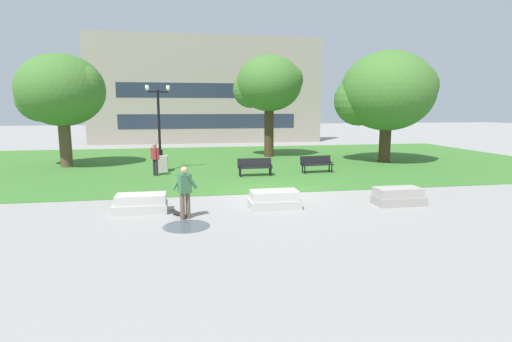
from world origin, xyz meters
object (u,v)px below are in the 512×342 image
(concrete_block_left, at_px, (274,200))
(skateboard, at_px, (179,213))
(person_bystander_near_lawn, at_px, (155,157))
(park_bench_near_left, at_px, (255,166))
(person_skateboarder, at_px, (185,190))
(concrete_block_right, at_px, (398,196))
(concrete_block_center, at_px, (141,204))
(park_bench_near_right, at_px, (317,163))
(lamp_post_center, at_px, (160,154))

(concrete_block_left, bearing_deg, skateboard, -172.38)
(person_bystander_near_lawn, bearing_deg, park_bench_near_left, -10.35)
(person_skateboarder, height_order, person_bystander_near_lawn, person_bystander_near_lawn)
(concrete_block_left, relative_size, park_bench_near_left, 1.00)
(concrete_block_right, distance_m, person_skateboarder, 7.79)
(concrete_block_center, distance_m, park_bench_near_left, 8.31)
(person_bystander_near_lawn, bearing_deg, park_bench_near_right, -3.28)
(concrete_block_center, xyz_separation_m, concrete_block_right, (9.24, -0.54, 0.00))
(lamp_post_center, bearing_deg, skateboard, -83.55)
(concrete_block_right, height_order, person_bystander_near_lawn, person_bystander_near_lawn)
(park_bench_near_left, relative_size, person_bystander_near_lawn, 1.05)
(park_bench_near_left, relative_size, lamp_post_center, 0.37)
(concrete_block_left, height_order, concrete_block_right, same)
(lamp_post_center, bearing_deg, park_bench_near_left, -25.90)
(concrete_block_left, height_order, park_bench_near_right, park_bench_near_right)
(lamp_post_center, height_order, person_bystander_near_lawn, lamp_post_center)
(skateboard, bearing_deg, person_skateboarder, -61.60)
(lamp_post_center, bearing_deg, concrete_block_right, -46.32)
(skateboard, xyz_separation_m, lamp_post_center, (-1.09, 9.62, 0.93))
(person_skateboarder, xyz_separation_m, skateboard, (-0.21, 0.40, -0.88))
(person_skateboarder, relative_size, skateboard, 1.73)
(concrete_block_center, distance_m, concrete_block_right, 9.26)
(park_bench_near_right, distance_m, lamp_post_center, 8.69)
(concrete_block_center, xyz_separation_m, skateboard, (1.28, -0.69, -0.22))
(park_bench_near_right, xyz_separation_m, lamp_post_center, (-8.45, 1.96, 0.47))
(concrete_block_right, height_order, skateboard, concrete_block_right)
(concrete_block_center, xyz_separation_m, person_bystander_near_lawn, (0.01, 7.47, 0.68))
(concrete_block_left, height_order, person_skateboarder, person_skateboarder)
(skateboard, relative_size, lamp_post_center, 0.20)
(park_bench_near_right, bearing_deg, park_bench_near_left, -172.86)
(concrete_block_right, xyz_separation_m, park_bench_near_right, (-0.60, 7.52, 0.23))
(concrete_block_right, relative_size, lamp_post_center, 0.37)
(concrete_block_center, height_order, concrete_block_left, same)
(concrete_block_right, distance_m, lamp_post_center, 13.12)
(skateboard, bearing_deg, concrete_block_center, 151.75)
(concrete_block_right, xyz_separation_m, lamp_post_center, (-9.05, 9.48, 0.71))
(person_skateboarder, relative_size, park_bench_near_left, 0.95)
(concrete_block_left, bearing_deg, person_skateboarder, -164.93)
(park_bench_near_right, relative_size, lamp_post_center, 0.38)
(concrete_block_left, xyz_separation_m, lamp_post_center, (-4.43, 9.18, 0.71))
(concrete_block_center, bearing_deg, skateboard, -28.25)
(concrete_block_center, xyz_separation_m, concrete_block_left, (4.62, -0.24, 0.00))
(lamp_post_center, bearing_deg, person_bystander_near_lawn, -96.91)
(park_bench_near_right, distance_m, person_bystander_near_lawn, 8.66)
(concrete_block_left, bearing_deg, park_bench_near_left, 85.71)
(park_bench_near_right, bearing_deg, concrete_block_right, -85.46)
(concrete_block_center, bearing_deg, park_bench_near_right, 38.91)
(park_bench_near_right, bearing_deg, person_bystander_near_lawn, 176.72)
(park_bench_near_left, bearing_deg, concrete_block_right, -59.86)
(park_bench_near_left, bearing_deg, concrete_block_left, -94.29)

